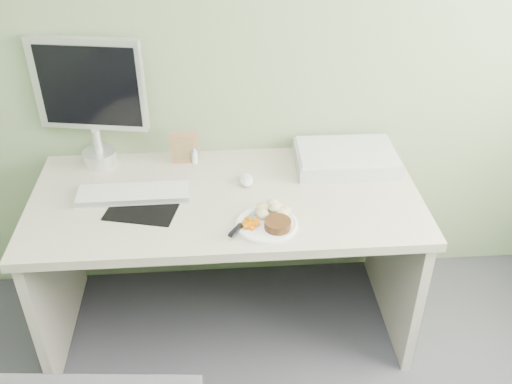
{
  "coord_description": "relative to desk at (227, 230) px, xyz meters",
  "views": [
    {
      "loc": [
        -0.02,
        -0.31,
        2.05
      ],
      "look_at": [
        0.12,
        1.5,
        0.82
      ],
      "focal_mm": 40.0,
      "sensor_mm": 36.0,
      "label": 1
    }
  ],
  "objects": [
    {
      "name": "wall_back",
      "position": [
        0.0,
        0.38,
        0.8
      ],
      "size": [
        3.5,
        0.0,
        3.5
      ],
      "primitive_type": "plane",
      "rotation": [
        1.57,
        0.0,
        0.0
      ],
      "color": "#6A815B",
      "rests_on": "floor"
    },
    {
      "name": "desk",
      "position": [
        0.0,
        0.0,
        0.0
      ],
      "size": [
        1.6,
        0.75,
        0.73
      ],
      "color": "beige",
      "rests_on": "floor"
    },
    {
      "name": "plate",
      "position": [
        0.15,
        -0.22,
        0.19
      ],
      "size": [
        0.24,
        0.24,
        0.01
      ],
      "primitive_type": "cylinder",
      "color": "white",
      "rests_on": "desk"
    },
    {
      "name": "steak",
      "position": [
        0.19,
        -0.25,
        0.21
      ],
      "size": [
        0.12,
        0.12,
        0.03
      ],
      "primitive_type": "cylinder",
      "rotation": [
        0.0,
        0.0,
        0.24
      ],
      "color": "black",
      "rests_on": "plate"
    },
    {
      "name": "potato_pile",
      "position": [
        0.18,
        -0.16,
        0.22
      ],
      "size": [
        0.12,
        0.09,
        0.06
      ],
      "primitive_type": "ellipsoid",
      "rotation": [
        0.0,
        0.0,
        -0.17
      ],
      "color": "tan",
      "rests_on": "plate"
    },
    {
      "name": "carrot_heap",
      "position": [
        0.09,
        -0.23,
        0.21
      ],
      "size": [
        0.06,
        0.05,
        0.04
      ],
      "primitive_type": "cube",
      "rotation": [
        0.0,
        0.0,
        -0.04
      ],
      "color": "#DC6604",
      "rests_on": "plate"
    },
    {
      "name": "steak_knife",
      "position": [
        0.05,
        -0.24,
        0.21
      ],
      "size": [
        0.13,
        0.18,
        0.01
      ],
      "rotation": [
        0.0,
        0.0,
        0.97
      ],
      "color": "silver",
      "rests_on": "plate"
    },
    {
      "name": "mousepad",
      "position": [
        -0.33,
        -0.05,
        0.18
      ],
      "size": [
        0.32,
        0.3,
        0.0
      ],
      "primitive_type": "cube",
      "rotation": [
        0.0,
        0.0,
        -0.24
      ],
      "color": "black",
      "rests_on": "desk"
    },
    {
      "name": "keyboard",
      "position": [
        -0.38,
        0.02,
        0.2
      ],
      "size": [
        0.45,
        0.14,
        0.02
      ],
      "primitive_type": "cube",
      "rotation": [
        0.0,
        0.0,
        0.01
      ],
      "color": "white",
      "rests_on": "desk"
    },
    {
      "name": "computer_mouse",
      "position": [
        0.09,
        0.08,
        0.2
      ],
      "size": [
        0.06,
        0.1,
        0.03
      ],
      "primitive_type": "ellipsoid",
      "rotation": [
        0.0,
        0.0,
        0.05
      ],
      "color": "white",
      "rests_on": "desk"
    },
    {
      "name": "photo_frame",
      "position": [
        -0.17,
        0.28,
        0.26
      ],
      "size": [
        0.12,
        0.02,
        0.15
      ],
      "primitive_type": "cube",
      "rotation": [
        0.0,
        0.0,
        0.01
      ],
      "color": "brown",
      "rests_on": "desk"
    },
    {
      "name": "eyedrop_bottle",
      "position": [
        -0.13,
        0.27,
        0.22
      ],
      "size": [
        0.03,
        0.03,
        0.08
      ],
      "color": "white",
      "rests_on": "desk"
    },
    {
      "name": "scanner",
      "position": [
        0.54,
        0.2,
        0.22
      ],
      "size": [
        0.45,
        0.3,
        0.07
      ],
      "primitive_type": "cube",
      "rotation": [
        0.0,
        0.0,
        -0.02
      ],
      "color": "#A4A6AB",
      "rests_on": "desk"
    },
    {
      "name": "monitor",
      "position": [
        -0.55,
        0.32,
        0.5
      ],
      "size": [
        0.47,
        0.16,
        0.57
      ],
      "rotation": [
        0.0,
        0.0,
        -0.18
      ],
      "color": "silver",
      "rests_on": "desk"
    }
  ]
}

